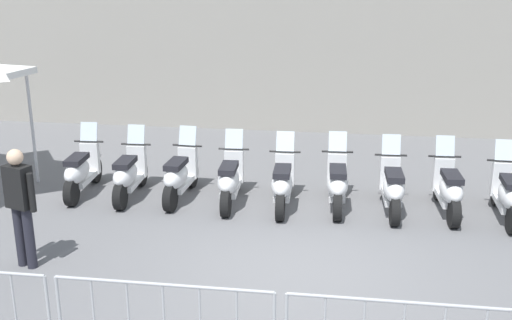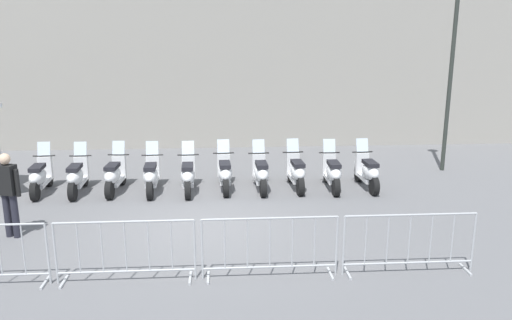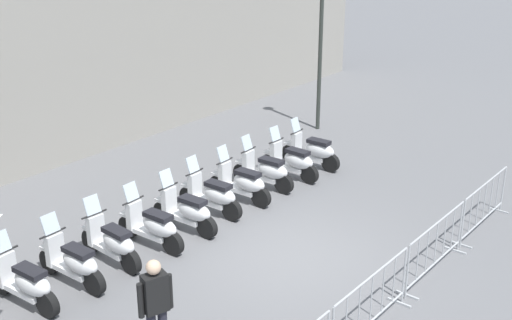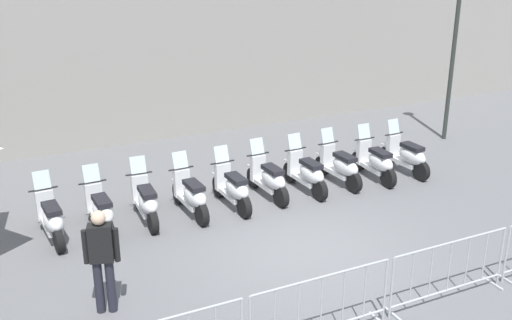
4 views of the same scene
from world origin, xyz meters
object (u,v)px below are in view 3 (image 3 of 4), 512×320
object	(u,v)px
motorcycle_1	(73,262)
street_lamp	(321,23)
motorcycle_5	(213,195)
motorcycle_3	(153,226)
barrier_segment_3	(484,205)
motorcycle_0	(26,283)
motorcycle_2	(112,242)
officer_near_row_end	(156,306)
motorcycle_9	(313,151)
motorcycle_8	(292,161)
motorcycle_7	(266,171)
barrier_segment_1	(371,304)
barrier_segment_2	(436,248)
motorcycle_4	(187,211)
motorcycle_6	(242,183)

from	to	relation	value
motorcycle_1	street_lamp	bearing A→B (deg)	20.01
motorcycle_1	motorcycle_5	distance (m)	3.74
motorcycle_3	street_lamp	world-z (taller)	street_lamp
barrier_segment_3	motorcycle_0	bearing A→B (deg)	158.59
motorcycle_2	officer_near_row_end	xyz separation A→B (m)	(-0.91, -3.06, 0.53)
motorcycle_9	street_lamp	world-z (taller)	street_lamp
motorcycle_3	barrier_segment_3	distance (m)	6.91
motorcycle_2	street_lamp	world-z (taller)	street_lamp
motorcycle_2	motorcycle_5	bearing A→B (deg)	10.90
motorcycle_2	motorcycle_8	bearing A→B (deg)	9.57
motorcycle_1	motorcycle_3	world-z (taller)	same
motorcycle_7	officer_near_row_end	distance (m)	6.79
barrier_segment_1	street_lamp	bearing A→B (deg)	49.43
barrier_segment_1	street_lamp	xyz separation A→B (m)	(6.79, 7.93, 2.70)
motorcycle_2	barrier_segment_1	size ratio (longest dim) A/B	0.77
motorcycle_5	barrier_segment_2	size ratio (longest dim) A/B	0.76
motorcycle_1	street_lamp	size ratio (longest dim) A/B	0.32
motorcycle_2	motorcycle_5	size ratio (longest dim) A/B	1.01
motorcycle_7	barrier_segment_1	bearing A→B (deg)	-114.84
motorcycle_9	barrier_segment_2	world-z (taller)	motorcycle_9
motorcycle_8	barrier_segment_3	distance (m)	4.78
motorcycle_3	street_lamp	distance (m)	8.98
motorcycle_1	motorcycle_8	world-z (taller)	same
motorcycle_4	street_lamp	world-z (taller)	street_lamp
motorcycle_9	barrier_segment_3	xyz separation A→B (m)	(0.27, -4.82, 0.07)
street_lamp	motorcycle_2	bearing A→B (deg)	-159.42
motorcycle_8	barrier_segment_1	world-z (taller)	motorcycle_8
motorcycle_5	motorcycle_6	size ratio (longest dim) A/B	1.00
motorcycle_9	officer_near_row_end	world-z (taller)	officer_near_row_end
barrier_segment_3	barrier_segment_1	bearing A→B (deg)	-169.06
motorcycle_7	street_lamp	size ratio (longest dim) A/B	0.32
motorcycle_3	barrier_segment_3	bearing A→B (deg)	-33.21
barrier_segment_1	motorcycle_8	bearing A→B (deg)	57.93
barrier_segment_1	barrier_segment_3	distance (m)	4.74
motorcycle_0	motorcycle_5	xyz separation A→B (m)	(4.59, 0.88, 0.00)
barrier_segment_2	officer_near_row_end	xyz separation A→B (m)	(-5.31, 1.10, 0.45)
motorcycle_8	motorcycle_1	bearing A→B (deg)	-169.78
motorcycle_0	barrier_segment_1	bearing A→B (deg)	-47.54
motorcycle_9	barrier_segment_3	size ratio (longest dim) A/B	0.76
motorcycle_4	motorcycle_8	size ratio (longest dim) A/B	0.99
motorcycle_2	barrier_segment_3	distance (m)	7.67
motorcycle_2	motorcycle_3	xyz separation A→B (m)	(0.94, 0.08, 0.00)
motorcycle_0	motorcycle_4	world-z (taller)	same
motorcycle_4	motorcycle_7	distance (m)	2.81
motorcycle_3	barrier_segment_3	size ratio (longest dim) A/B	0.76
motorcycle_2	motorcycle_9	distance (m)	6.55
motorcycle_0	motorcycle_6	world-z (taller)	same
motorcycle_5	motorcycle_9	distance (m)	3.74
motorcycle_0	officer_near_row_end	size ratio (longest dim) A/B	0.98
motorcycle_3	motorcycle_8	distance (m)	4.67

